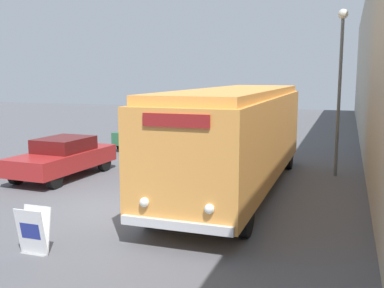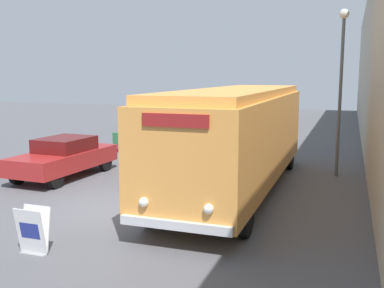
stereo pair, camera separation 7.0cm
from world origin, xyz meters
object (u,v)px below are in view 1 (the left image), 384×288
object	(u,v)px
parked_car_near	(63,157)
sign_board	(33,231)
vintage_bus	(237,134)
streetlamp	(340,69)
parked_car_mid	(148,133)

from	to	relation	value
parked_car_near	sign_board	bearing A→B (deg)	-57.12
vintage_bus	streetlamp	world-z (taller)	streetlamp
vintage_bus	sign_board	distance (m)	7.31
parked_car_near	parked_car_mid	world-z (taller)	parked_car_near
vintage_bus	parked_car_mid	xyz separation A→B (m)	(-6.58, 7.40, -1.15)
streetlamp	parked_car_mid	distance (m)	10.92
streetlamp	parked_car_mid	world-z (taller)	streetlamp
vintage_bus	parked_car_mid	bearing A→B (deg)	131.65
vintage_bus	parked_car_near	world-z (taller)	vintage_bus
sign_board	parked_car_near	xyz separation A→B (m)	(-3.72, 6.41, 0.28)
vintage_bus	parked_car_mid	world-z (taller)	vintage_bus
sign_board	parked_car_mid	xyz separation A→B (m)	(-3.72, 13.98, 0.25)
streetlamp	vintage_bus	bearing A→B (deg)	-131.83
sign_board	parked_car_mid	bearing A→B (deg)	104.92
sign_board	streetlamp	world-z (taller)	streetlamp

